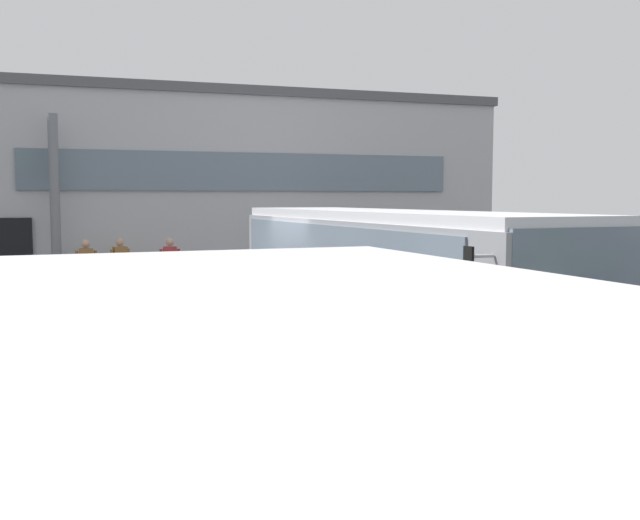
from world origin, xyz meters
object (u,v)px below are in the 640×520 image
(entry_support_column, at_px, (55,206))
(bus_main_foreground, at_px, (387,274))
(passenger_at_curb_edge, at_px, (170,264))
(passenger_near_column, at_px, (86,266))
(safety_bollard_yellow, at_px, (348,282))
(passenger_by_doorway, at_px, (120,264))

(entry_support_column, distance_m, bus_main_foreground, 10.53)
(entry_support_column, bearing_deg, passenger_at_curb_edge, -19.26)
(bus_main_foreground, bearing_deg, passenger_near_column, 132.14)
(entry_support_column, relative_size, passenger_at_curb_edge, 3.11)
(bus_main_foreground, relative_size, passenger_near_column, 7.24)
(bus_main_foreground, bearing_deg, safety_bollard_yellow, 77.26)
(entry_support_column, xyz_separation_m, bus_main_foreground, (6.89, -7.83, -1.42))
(passenger_near_column, distance_m, safety_bollard_yellow, 7.51)
(entry_support_column, bearing_deg, passenger_near_column, -54.02)
(passenger_at_curb_edge, bearing_deg, passenger_near_column, -179.41)
(bus_main_foreground, xyz_separation_m, passenger_near_column, (-6.09, 6.73, -0.26))
(passenger_at_curb_edge, distance_m, safety_bollard_yellow, 5.26)
(passenger_near_column, distance_m, passenger_at_curb_edge, 2.29)
(passenger_near_column, relative_size, passenger_by_doorway, 1.00)
(bus_main_foreground, relative_size, safety_bollard_yellow, 13.47)
(safety_bollard_yellow, bearing_deg, bus_main_foreground, -102.74)
(passenger_by_doorway, bearing_deg, passenger_at_curb_edge, -17.13)
(entry_support_column, bearing_deg, safety_bollard_yellow, -12.30)
(bus_main_foreground, bearing_deg, passenger_by_doorway, 125.75)
(passenger_at_curb_edge, relative_size, safety_bollard_yellow, 1.86)
(bus_main_foreground, xyz_separation_m, safety_bollard_yellow, (1.36, 6.03, -0.89))
(entry_support_column, distance_m, passenger_by_doorway, 2.49)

